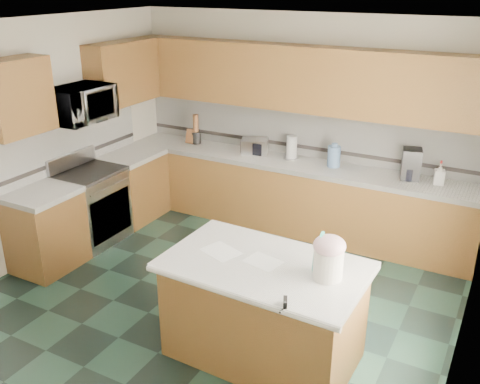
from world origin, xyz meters
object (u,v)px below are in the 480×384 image
Objects in this scene: soap_bottle_island at (321,253)px; knife_block at (191,136)px; island_top at (264,266)px; toaster_oven at (255,147)px; coffee_maker at (411,164)px; treat_jar at (328,264)px; island_base at (264,313)px.

soap_bottle_island is 3.74m from knife_block.
toaster_oven reaches higher than island_top.
island_top is at bearing 179.84° from soap_bottle_island.
coffee_maker is (2.99, 0.03, 0.08)m from knife_block.
treat_jar reaches higher than knife_block.
knife_block is (-2.90, 2.50, -0.02)m from treat_jar.
coffee_maker is (0.16, 2.49, 0.00)m from soap_bottle_island.
coffee_maker reaches higher than island_base.
coffee_maker is at bearing 77.78° from soap_bottle_island.
coffee_maker is (1.99, 0.03, 0.08)m from toaster_oven.
toaster_oven is 0.96× the size of coffee_maker.
knife_block reaches higher than island_base.
soap_bottle_island is (-0.07, 0.04, 0.06)m from treat_jar.
soap_bottle_island is (0.45, 0.07, 0.67)m from island_base.
toaster_oven is at bearing 118.12° from soap_bottle_island.
island_base is 0.46m from island_top.
coffee_maker is at bearing -1.90° from knife_block.
soap_bottle_island is 1.03× the size of toaster_oven.
treat_jar is 3.14m from toaster_oven.
soap_bottle_island is at bearing 130.80° from treat_jar.
island_top is 2.88m from toaster_oven.
island_top reaches higher than island_base.
island_top is at bearing 160.94° from treat_jar.
toaster_oven is (-1.83, 2.46, -0.08)m from soap_bottle_island.
knife_block is 1.00m from toaster_oven.
treat_jar is at bearing -35.48° from soap_bottle_island.
island_top is at bearing 1.54° from island_base.
treat_jar reaches higher than island_base.
island_base is 4.52× the size of toaster_oven.
coffee_maker is at bearing 77.98° from island_top.
soap_bottle_island reaches higher than island_top.
treat_jar is 2.53m from coffee_maker.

